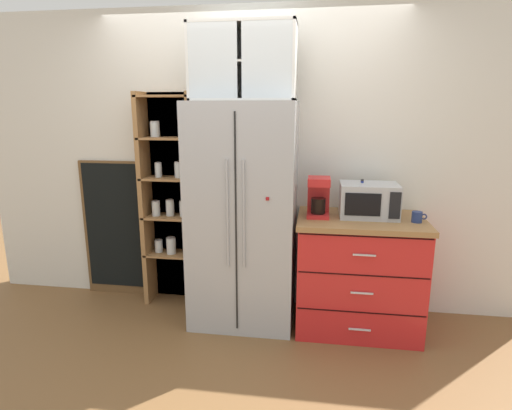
% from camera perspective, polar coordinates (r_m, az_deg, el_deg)
% --- Properties ---
extents(ground_plane, '(10.66, 10.66, 0.00)m').
position_cam_1_polar(ground_plane, '(3.63, -1.70, -15.37)').
color(ground_plane, brown).
extents(wall_back_cream, '(4.96, 0.10, 2.55)m').
position_cam_1_polar(wall_back_cream, '(3.61, -0.71, 5.88)').
color(wall_back_cream, silver).
rests_on(wall_back_cream, ground).
extents(refrigerator, '(0.83, 0.66, 1.79)m').
position_cam_1_polar(refrigerator, '(3.32, -1.71, -1.44)').
color(refrigerator, '#ADAFB5').
rests_on(refrigerator, ground).
extents(pantry_shelf_column, '(0.53, 0.27, 1.87)m').
position_cam_1_polar(pantry_shelf_column, '(3.74, -11.57, 0.90)').
color(pantry_shelf_column, brown).
rests_on(pantry_shelf_column, ground).
extents(counter_cabinet, '(0.97, 0.68, 0.91)m').
position_cam_1_polar(counter_cabinet, '(3.43, 13.91, -9.08)').
color(counter_cabinet, red).
rests_on(counter_cabinet, ground).
extents(microwave, '(0.44, 0.33, 0.26)m').
position_cam_1_polar(microwave, '(3.31, 15.31, 0.65)').
color(microwave, '#ADAFB5').
rests_on(microwave, counter_cabinet).
extents(coffee_maker, '(0.17, 0.20, 0.31)m').
position_cam_1_polar(coffee_maker, '(3.24, 8.65, 1.16)').
color(coffee_maker, red).
rests_on(coffee_maker, counter_cabinet).
extents(mug_navy, '(0.11, 0.08, 0.08)m').
position_cam_1_polar(mug_navy, '(3.27, 21.41, -1.55)').
color(mug_navy, navy).
rests_on(mug_navy, counter_cabinet).
extents(bottle_cobalt, '(0.06, 0.06, 0.29)m').
position_cam_1_polar(bottle_cobalt, '(3.33, 14.34, 0.74)').
color(bottle_cobalt, navy).
rests_on(bottle_cobalt, counter_cabinet).
extents(upper_cabinet, '(0.79, 0.32, 0.56)m').
position_cam_1_polar(upper_cabinet, '(3.28, -1.70, 19.03)').
color(upper_cabinet, silver).
rests_on(upper_cabinet, refrigerator).
extents(chalkboard_menu, '(0.60, 0.04, 1.27)m').
position_cam_1_polar(chalkboard_menu, '(4.08, -18.96, -3.09)').
color(chalkboard_menu, brown).
rests_on(chalkboard_menu, ground).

